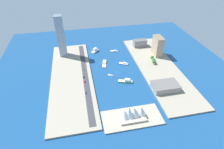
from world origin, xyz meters
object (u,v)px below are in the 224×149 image
(sailboat_small_white, at_px, (111,75))
(barge_flat_brown, at_px, (104,63))
(traffic_light_waterfront, at_px, (87,63))
(opera_landmark, at_px, (132,113))
(apartment_midrise_tan, at_px, (158,46))
(catamaran_blue, at_px, (124,64))
(suv_black, at_px, (84,77))
(tower_tall_glass, at_px, (61,37))
(hatchback_blue, at_px, (86,93))
(yacht_sleek_gray, at_px, (114,51))
(ferry_white_commuter, at_px, (95,51))
(pickup_red, at_px, (85,82))
(van_white, at_px, (86,65))
(carpark_squat_concrete, at_px, (165,86))
(taxi_yellow_cab, at_px, (83,69))
(ferry_green_doubledeck, at_px, (126,81))
(warehouse_low_gray, at_px, (140,43))

(sailboat_small_white, relative_size, barge_flat_brown, 0.35)
(traffic_light_waterfront, bearing_deg, opera_landmark, 108.53)
(barge_flat_brown, bearing_deg, apartment_midrise_tan, -175.36)
(catamaran_blue, relative_size, suv_black, 4.30)
(barge_flat_brown, relative_size, tower_tall_glass, 0.34)
(catamaran_blue, height_order, suv_black, suv_black)
(hatchback_blue, bearing_deg, apartment_midrise_tan, -149.34)
(yacht_sleek_gray, relative_size, ferry_white_commuter, 0.89)
(barge_flat_brown, bearing_deg, hatchback_blue, 62.21)
(sailboat_small_white, xyz_separation_m, pickup_red, (46.85, 12.10, 2.54))
(suv_black, xyz_separation_m, hatchback_blue, (0.46, 42.14, -0.07))
(sailboat_small_white, bearing_deg, barge_flat_brown, -84.53)
(sailboat_small_white, xyz_separation_m, ferry_white_commuter, (16.20, -92.56, 1.95))
(van_white, bearing_deg, carpark_squat_concrete, 141.89)
(sailboat_small_white, distance_m, carpark_squat_concrete, 95.28)
(apartment_midrise_tan, height_order, opera_landmark, apartment_midrise_tan)
(apartment_midrise_tan, distance_m, taxi_yellow_cab, 156.91)
(ferry_green_doubledeck, distance_m, apartment_midrise_tan, 114.99)
(yacht_sleek_gray, height_order, hatchback_blue, hatchback_blue)
(tower_tall_glass, relative_size, van_white, 15.77)
(catamaran_blue, height_order, pickup_red, pickup_red)
(sailboat_small_white, distance_m, hatchback_blue, 62.83)
(yacht_sleek_gray, height_order, warehouse_low_gray, warehouse_low_gray)
(yacht_sleek_gray, xyz_separation_m, barge_flat_brown, (28.69, 43.40, 0.01))
(yacht_sleek_gray, xyz_separation_m, suv_black, (71.84, 84.02, 2.33))
(tower_tall_glass, relative_size, carpark_squat_concrete, 1.96)
(warehouse_low_gray, height_order, taxi_yellow_cab, warehouse_low_gray)
(tower_tall_glass, distance_m, carpark_squat_concrete, 216.53)
(carpark_squat_concrete, bearing_deg, tower_tall_glass, -42.14)
(catamaran_blue, distance_m, warehouse_low_gray, 81.53)
(ferry_white_commuter, height_order, traffic_light_waterfront, traffic_light_waterfront)
(taxi_yellow_cab, xyz_separation_m, pickup_red, (0.49, 36.90, 0.04))
(ferry_white_commuter, relative_size, van_white, 3.69)
(ferry_white_commuter, relative_size, warehouse_low_gray, 0.65)
(tower_tall_glass, distance_m, apartment_midrise_tan, 193.20)
(sailboat_small_white, height_order, carpark_squat_concrete, carpark_squat_concrete)
(suv_black, relative_size, pickup_red, 0.90)
(van_white, height_order, suv_black, suv_black)
(sailboat_small_white, distance_m, warehouse_low_gray, 127.14)
(ferry_green_doubledeck, height_order, van_white, ferry_green_doubledeck)
(sailboat_small_white, relative_size, warehouse_low_gray, 0.33)
(ferry_green_doubledeck, height_order, hatchback_blue, ferry_green_doubledeck)
(ferry_green_doubledeck, relative_size, suv_black, 6.00)
(ferry_white_commuter, relative_size, suv_black, 4.33)
(catamaran_blue, height_order, traffic_light_waterfront, traffic_light_waterfront)
(hatchback_blue, bearing_deg, opera_landmark, 132.65)
(warehouse_low_gray, height_order, carpark_squat_concrete, warehouse_low_gray)
(warehouse_low_gray, relative_size, traffic_light_waterfront, 4.59)
(carpark_squat_concrete, height_order, traffic_light_waterfront, carpark_squat_concrete)
(barge_flat_brown, relative_size, van_white, 5.40)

